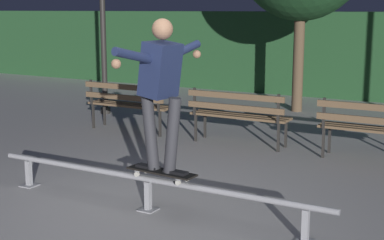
# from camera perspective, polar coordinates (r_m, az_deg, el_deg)

# --- Properties ---
(ground_plane) EXTENTS (90.00, 90.00, 0.00)m
(ground_plane) POSITION_cam_1_polar(r_m,az_deg,el_deg) (5.95, -5.66, -9.67)
(ground_plane) COLOR #ADAAA8
(hedge_backdrop) EXTENTS (24.00, 1.20, 2.03)m
(hedge_backdrop) POSITION_cam_1_polar(r_m,az_deg,el_deg) (14.22, 16.24, 6.31)
(hedge_backdrop) COLOR #234C28
(hedge_backdrop) RESTS_ON ground
(grind_rail) EXTENTS (4.06, 0.18, 0.37)m
(grind_rail) POSITION_cam_1_polar(r_m,az_deg,el_deg) (6.03, -4.46, -6.45)
(grind_rail) COLOR #9E9EA3
(grind_rail) RESTS_ON ground
(skateboard) EXTENTS (0.79, 0.26, 0.09)m
(skateboard) POSITION_cam_1_polar(r_m,az_deg,el_deg) (5.90, -3.08, -5.25)
(skateboard) COLOR black
(skateboard) RESTS_ON grind_rail
(skateboarder) EXTENTS (0.63, 1.41, 1.56)m
(skateboarder) POSITION_cam_1_polar(r_m,az_deg,el_deg) (5.70, -3.16, 3.81)
(skateboarder) COLOR black
(skateboarder) RESTS_ON skateboard
(park_bench_leftmost) EXTENTS (1.60, 0.41, 0.88)m
(park_bench_leftmost) POSITION_cam_1_polar(r_m,az_deg,el_deg) (9.85, -6.48, 1.90)
(park_bench_leftmost) COLOR #282623
(park_bench_leftmost) RESTS_ON ground
(park_bench_left_center) EXTENTS (1.60, 0.41, 0.88)m
(park_bench_left_center) POSITION_cam_1_polar(r_m,az_deg,el_deg) (8.81, 4.64, 0.83)
(park_bench_left_center) COLOR #282623
(park_bench_left_center) RESTS_ON ground
(park_bench_right_center) EXTENTS (1.60, 0.41, 0.88)m
(park_bench_right_center) POSITION_cam_1_polar(r_m,az_deg,el_deg) (8.18, 18.05, -0.49)
(park_bench_right_center) COLOR #282623
(park_bench_right_center) RESTS_ON ground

